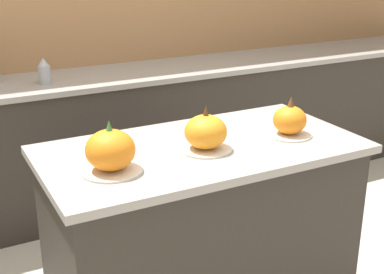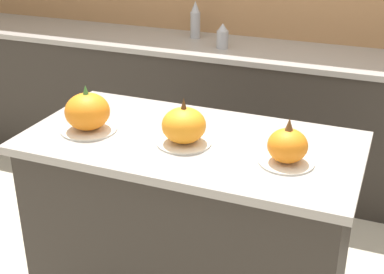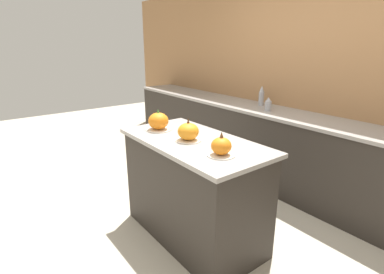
{
  "view_description": "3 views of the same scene",
  "coord_description": "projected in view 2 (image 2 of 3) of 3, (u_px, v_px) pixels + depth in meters",
  "views": [
    {
      "loc": [
        -1.02,
        -1.86,
        1.74
      ],
      "look_at": [
        -0.06,
        -0.03,
        0.99
      ],
      "focal_mm": 50.0,
      "sensor_mm": 36.0,
      "label": 1
    },
    {
      "loc": [
        0.75,
        -1.83,
        1.84
      ],
      "look_at": [
        0.02,
        -0.03,
        0.96
      ],
      "focal_mm": 50.0,
      "sensor_mm": 36.0,
      "label": 2
    },
    {
      "loc": [
        1.89,
        -1.46,
        1.72
      ],
      "look_at": [
        -0.0,
        -0.01,
        0.96
      ],
      "focal_mm": 28.0,
      "sensor_mm": 36.0,
      "label": 3
    }
  ],
  "objects": [
    {
      "name": "pumpkin_cake_right",
      "position": [
        287.0,
        147.0,
        1.95
      ],
      "size": [
        0.21,
        0.21,
        0.18
      ],
      "color": "silver",
      "rests_on": "kitchen_island"
    },
    {
      "name": "bottle_short",
      "position": [
        223.0,
        36.0,
        3.42
      ],
      "size": [
        0.08,
        0.08,
        0.16
      ],
      "color": "#99999E",
      "rests_on": "back_counter"
    },
    {
      "name": "pumpkin_cake_left",
      "position": [
        87.0,
        113.0,
        2.22
      ],
      "size": [
        0.24,
        0.24,
        0.2
      ],
      "color": "silver",
      "rests_on": "kitchen_island"
    },
    {
      "name": "pumpkin_cake_center",
      "position": [
        184.0,
        127.0,
        2.11
      ],
      "size": [
        0.22,
        0.22,
        0.2
      ],
      "color": "silver",
      "rests_on": "kitchen_island"
    },
    {
      "name": "back_counter",
      "position": [
        272.0,
        118.0,
        3.59
      ],
      "size": [
        6.0,
        0.6,
        0.93
      ],
      "color": "#2D2823",
      "rests_on": "ground_plane"
    },
    {
      "name": "bottle_tall",
      "position": [
        195.0,
        20.0,
        3.65
      ],
      "size": [
        0.07,
        0.07,
        0.25
      ],
      "color": "#99999E",
      "rests_on": "back_counter"
    },
    {
      "name": "kitchen_island",
      "position": [
        191.0,
        234.0,
        2.37
      ],
      "size": [
        1.37,
        0.71,
        0.93
      ],
      "color": "#2D2823",
      "rests_on": "ground_plane"
    }
  ]
}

